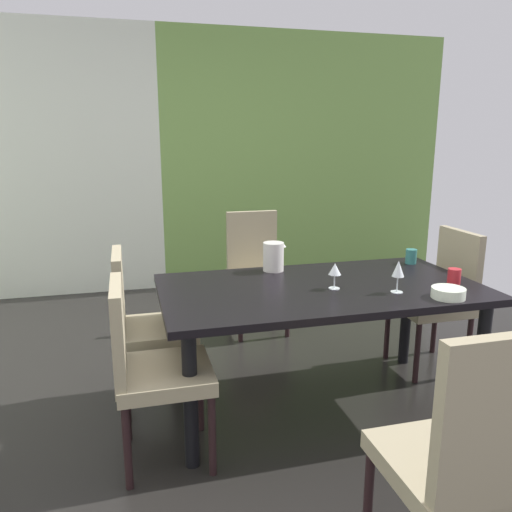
{
  "coord_description": "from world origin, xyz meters",
  "views": [
    {
      "loc": [
        -0.54,
        -2.51,
        1.54
      ],
      "look_at": [
        0.2,
        0.3,
        0.85
      ],
      "focal_mm": 35.0,
      "sensor_mm": 36.0,
      "label": 1
    }
  ],
  "objects_px": {
    "chair_head_near": "(467,454)",
    "wine_glass_near_shelf": "(398,270)",
    "dining_table": "(321,299)",
    "cup_north": "(411,256)",
    "chair_head_far": "(255,265)",
    "pitcher_center": "(274,256)",
    "chair_left_far": "(143,320)",
    "wine_glass_near_window": "(335,270)",
    "serving_bowl_corner": "(448,293)",
    "chair_left_near": "(148,363)",
    "cup_right": "(454,276)",
    "chair_right_far": "(441,293)"
  },
  "relations": [
    {
      "from": "wine_glass_near_window",
      "to": "chair_head_near",
      "type": "bearing_deg",
      "value": -92.7
    },
    {
      "from": "chair_head_far",
      "to": "wine_glass_near_shelf",
      "type": "distance_m",
      "value": 1.6
    },
    {
      "from": "dining_table",
      "to": "cup_right",
      "type": "bearing_deg",
      "value": -12.26
    },
    {
      "from": "wine_glass_near_window",
      "to": "serving_bowl_corner",
      "type": "height_order",
      "value": "wine_glass_near_window"
    },
    {
      "from": "chair_head_far",
      "to": "pitcher_center",
      "type": "distance_m",
      "value": 0.97
    },
    {
      "from": "chair_head_near",
      "to": "cup_north",
      "type": "bearing_deg",
      "value": 64.57
    },
    {
      "from": "chair_head_far",
      "to": "wine_glass_near_window",
      "type": "distance_m",
      "value": 1.4
    },
    {
      "from": "cup_north",
      "to": "cup_right",
      "type": "bearing_deg",
      "value": -92.49
    },
    {
      "from": "wine_glass_near_window",
      "to": "serving_bowl_corner",
      "type": "distance_m",
      "value": 0.59
    },
    {
      "from": "chair_head_near",
      "to": "cup_right",
      "type": "distance_m",
      "value": 1.38
    },
    {
      "from": "chair_head_far",
      "to": "cup_right",
      "type": "distance_m",
      "value": 1.67
    },
    {
      "from": "chair_left_near",
      "to": "chair_left_far",
      "type": "bearing_deg",
      "value": -179.81
    },
    {
      "from": "chair_left_near",
      "to": "chair_head_far",
      "type": "bearing_deg",
      "value": 149.38
    },
    {
      "from": "dining_table",
      "to": "cup_north",
      "type": "relative_size",
      "value": 18.71
    },
    {
      "from": "chair_head_near",
      "to": "wine_glass_near_shelf",
      "type": "relative_size",
      "value": 5.74
    },
    {
      "from": "cup_right",
      "to": "dining_table",
      "type": "bearing_deg",
      "value": 167.74
    },
    {
      "from": "chair_left_near",
      "to": "wine_glass_near_shelf",
      "type": "bearing_deg",
      "value": 92.64
    },
    {
      "from": "chair_left_far",
      "to": "serving_bowl_corner",
      "type": "bearing_deg",
      "value": 66.91
    },
    {
      "from": "wine_glass_near_shelf",
      "to": "pitcher_center",
      "type": "relative_size",
      "value": 0.97
    },
    {
      "from": "chair_head_near",
      "to": "pitcher_center",
      "type": "xyz_separation_m",
      "value": [
        -0.16,
        1.67,
        0.28
      ]
    },
    {
      "from": "wine_glass_near_window",
      "to": "cup_right",
      "type": "distance_m",
      "value": 0.7
    },
    {
      "from": "chair_right_far",
      "to": "dining_table",
      "type": "bearing_deg",
      "value": 106.03
    },
    {
      "from": "serving_bowl_corner",
      "to": "cup_north",
      "type": "bearing_deg",
      "value": 73.4
    },
    {
      "from": "dining_table",
      "to": "cup_north",
      "type": "xyz_separation_m",
      "value": [
        0.76,
        0.32,
        0.13
      ]
    },
    {
      "from": "cup_north",
      "to": "chair_right_far",
      "type": "bearing_deg",
      "value": -9.82
    },
    {
      "from": "chair_head_near",
      "to": "chair_head_far",
      "type": "height_order",
      "value": "chair_head_near"
    },
    {
      "from": "chair_head_near",
      "to": "chair_left_far",
      "type": "bearing_deg",
      "value": 121.48
    },
    {
      "from": "cup_right",
      "to": "pitcher_center",
      "type": "distance_m",
      "value": 1.05
    },
    {
      "from": "chair_right_far",
      "to": "cup_right",
      "type": "height_order",
      "value": "chair_right_far"
    },
    {
      "from": "chair_right_far",
      "to": "chair_head_far",
      "type": "height_order",
      "value": "chair_head_far"
    },
    {
      "from": "chair_head_far",
      "to": "chair_head_near",
      "type": "bearing_deg",
      "value": 90.73
    },
    {
      "from": "chair_left_far",
      "to": "wine_glass_near_window",
      "type": "bearing_deg",
      "value": 70.94
    },
    {
      "from": "dining_table",
      "to": "chair_left_far",
      "type": "bearing_deg",
      "value": 163.94
    },
    {
      "from": "pitcher_center",
      "to": "chair_head_near",
      "type": "bearing_deg",
      "value": -84.69
    },
    {
      "from": "cup_north",
      "to": "dining_table",
      "type": "bearing_deg",
      "value": -157.17
    },
    {
      "from": "chair_head_far",
      "to": "chair_right_far",
      "type": "bearing_deg",
      "value": 135.28
    },
    {
      "from": "dining_table",
      "to": "chair_head_far",
      "type": "distance_m",
      "value": 1.3
    },
    {
      "from": "dining_table",
      "to": "cup_north",
      "type": "distance_m",
      "value": 0.83
    },
    {
      "from": "dining_table",
      "to": "chair_left_far",
      "type": "relative_size",
      "value": 1.93
    },
    {
      "from": "chair_right_far",
      "to": "chair_head_far",
      "type": "distance_m",
      "value": 1.44
    },
    {
      "from": "dining_table",
      "to": "wine_glass_near_window",
      "type": "xyz_separation_m",
      "value": [
        0.05,
        -0.07,
        0.19
      ]
    },
    {
      "from": "chair_left_near",
      "to": "dining_table",
      "type": "bearing_deg",
      "value": 106.09
    },
    {
      "from": "chair_right_far",
      "to": "cup_north",
      "type": "bearing_deg",
      "value": 80.18
    },
    {
      "from": "dining_table",
      "to": "chair_left_far",
      "type": "height_order",
      "value": "chair_left_far"
    },
    {
      "from": "chair_left_near",
      "to": "serving_bowl_corner",
      "type": "height_order",
      "value": "chair_left_near"
    },
    {
      "from": "pitcher_center",
      "to": "chair_head_far",
      "type": "bearing_deg",
      "value": 82.4
    },
    {
      "from": "chair_left_far",
      "to": "chair_head_near",
      "type": "bearing_deg",
      "value": 31.48
    },
    {
      "from": "serving_bowl_corner",
      "to": "dining_table",
      "type": "bearing_deg",
      "value": 146.12
    },
    {
      "from": "chair_head_far",
      "to": "serving_bowl_corner",
      "type": "height_order",
      "value": "chair_head_far"
    },
    {
      "from": "chair_right_far",
      "to": "chair_head_far",
      "type": "bearing_deg",
      "value": 45.28
    }
  ]
}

